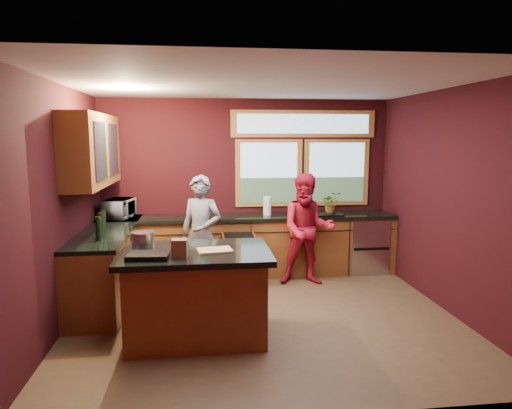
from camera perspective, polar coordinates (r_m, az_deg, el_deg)
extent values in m
plane|color=brown|center=(5.59, 1.00, -13.80)|extent=(4.50, 4.50, 0.00)
cube|color=black|center=(7.20, -1.16, 2.33)|extent=(4.50, 0.02, 2.70)
cube|color=black|center=(3.30, 5.86, -5.03)|extent=(4.50, 0.02, 2.70)
cube|color=black|center=(5.40, -23.32, -0.40)|extent=(0.02, 4.00, 2.70)
cube|color=black|center=(5.97, 22.95, 0.40)|extent=(0.02, 4.00, 2.70)
cube|color=silver|center=(5.21, 1.08, 14.89)|extent=(4.50, 4.00, 0.02)
cube|color=#89A1BE|center=(7.21, 1.62, 3.94)|extent=(1.06, 0.02, 1.06)
cube|color=#89A1BE|center=(7.45, 10.03, 3.96)|extent=(1.06, 0.02, 1.06)
cube|color=#A36B2F|center=(7.29, 5.99, 10.00)|extent=(2.30, 0.02, 0.42)
cube|color=brown|center=(6.13, -19.80, 6.40)|extent=(0.36, 1.80, 0.90)
cube|color=brown|center=(7.06, -0.89, -5.28)|extent=(4.50, 0.60, 0.88)
cube|color=black|center=(6.96, -0.89, -1.58)|extent=(4.50, 0.64, 0.05)
cube|color=#B7B7BC|center=(7.47, 13.44, -4.88)|extent=(0.60, 0.58, 0.85)
cube|color=black|center=(7.13, 7.96, -1.42)|extent=(0.66, 0.46, 0.05)
cube|color=brown|center=(6.33, -18.04, -7.34)|extent=(0.60, 2.30, 0.88)
cube|color=black|center=(6.22, -18.15, -3.21)|extent=(0.64, 2.30, 0.05)
cube|color=brown|center=(4.95, -7.47, -11.41)|extent=(1.40, 0.90, 0.88)
cube|color=black|center=(4.81, -7.58, -6.08)|extent=(1.55, 1.05, 0.06)
imported|color=slate|center=(6.29, -6.87, -3.67)|extent=(0.69, 0.60, 1.61)
imported|color=#A71327|center=(6.59, 6.42, -3.12)|extent=(0.85, 0.70, 1.60)
imported|color=#999999|center=(7.01, -16.72, -0.49)|extent=(0.44, 0.57, 0.28)
imported|color=#999999|center=(7.24, 9.39, 0.25)|extent=(0.30, 0.26, 0.34)
cylinder|color=white|center=(6.98, 1.41, -0.18)|extent=(0.12, 0.12, 0.28)
cube|color=tan|center=(4.76, -5.17, -5.72)|extent=(0.38, 0.30, 0.02)
cylinder|color=#BCBBC1|center=(4.97, -13.96, -4.37)|extent=(0.24, 0.24, 0.18)
cube|color=brown|center=(4.55, -9.54, -5.43)|extent=(0.16, 0.13, 0.18)
cube|color=black|center=(4.59, -13.29, -6.25)|extent=(0.42, 0.31, 0.05)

